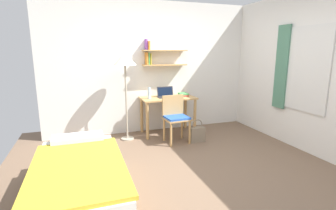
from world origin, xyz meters
TOP-DOWN VIEW (x-y plane):
  - ground_plane at (0.00, 0.00)m, footprint 5.28×5.28m
  - wall_back at (0.00, 2.02)m, footprint 4.40×0.27m
  - wall_right at (2.02, 0.02)m, footprint 0.10×4.40m
  - bed at (-1.54, -0.27)m, footprint 0.94×1.85m
  - desk at (0.17, 1.70)m, footprint 1.07×0.57m
  - desk_chair at (0.14, 1.19)m, footprint 0.46×0.42m
  - standing_lamp at (-0.68, 1.59)m, footprint 0.41×0.41m
  - laptop at (0.14, 1.73)m, footprint 0.34×0.21m
  - water_bottle at (-0.22, 1.66)m, footprint 0.06×0.06m
  - book_stack at (0.52, 1.75)m, footprint 0.17×0.24m
  - handbag at (0.51, 1.03)m, footprint 0.28×0.11m

SIDE VIEW (x-z plane):
  - ground_plane at x=0.00m, z-range 0.00..0.00m
  - handbag at x=0.51m, z-range -0.06..0.36m
  - bed at x=-1.54m, z-range -0.03..0.51m
  - desk_chair at x=0.14m, z-range 0.06..0.91m
  - desk at x=0.17m, z-range 0.23..0.97m
  - book_stack at x=0.52m, z-range 0.74..0.79m
  - laptop at x=0.14m, z-range 0.69..0.89m
  - water_bottle at x=-0.22m, z-range 0.74..0.96m
  - wall_right at x=2.02m, z-range 0.00..2.60m
  - wall_back at x=0.00m, z-range 0.01..2.61m
  - standing_lamp at x=-0.68m, z-range 0.62..2.23m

